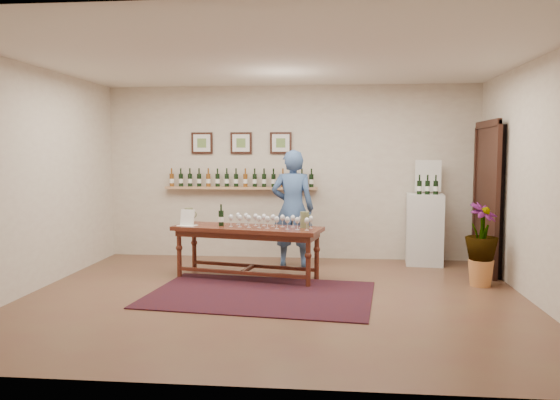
# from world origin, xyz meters

# --- Properties ---
(ground) EXTENTS (6.00, 6.00, 0.00)m
(ground) POSITION_xyz_m (0.00, 0.00, 0.00)
(ground) COLOR brown
(ground) RESTS_ON ground
(room_shell) EXTENTS (6.00, 6.00, 6.00)m
(room_shell) POSITION_xyz_m (2.11, 1.86, 1.12)
(room_shell) COLOR beige
(room_shell) RESTS_ON ground
(rug) EXTENTS (2.85, 2.06, 0.01)m
(rug) POSITION_xyz_m (-0.17, 0.10, 0.01)
(rug) COLOR #4E140D
(rug) RESTS_ON ground
(tasting_table) EXTENTS (2.11, 1.05, 0.72)m
(tasting_table) POSITION_xyz_m (-0.46, 0.95, 0.61)
(tasting_table) COLOR #411510
(tasting_table) RESTS_ON ground
(table_glasses) EXTENTS (1.29, 0.60, 0.17)m
(table_glasses) POSITION_xyz_m (-0.14, 0.92, 0.80)
(table_glasses) COLOR silver
(table_glasses) RESTS_ON tasting_table
(table_bottles) EXTENTS (0.32, 0.19, 0.33)m
(table_bottles) POSITION_xyz_m (-0.83, 1.05, 0.88)
(table_bottles) COLOR black
(table_bottles) RESTS_ON tasting_table
(pitcher_left) EXTENTS (0.18, 0.18, 0.22)m
(pitcher_left) POSITION_xyz_m (-1.34, 1.19, 0.83)
(pitcher_left) COLOR #61663F
(pitcher_left) RESTS_ON tasting_table
(pitcher_right) EXTENTS (0.17, 0.17, 0.22)m
(pitcher_right) POSITION_xyz_m (0.32, 0.91, 0.83)
(pitcher_right) COLOR #61663F
(pitcher_right) RESTS_ON tasting_table
(menu_card) EXTENTS (0.28, 0.23, 0.22)m
(menu_card) POSITION_xyz_m (-1.31, 0.99, 0.83)
(menu_card) COLOR silver
(menu_card) RESTS_ON tasting_table
(display_pedestal) EXTENTS (0.60, 0.60, 1.09)m
(display_pedestal) POSITION_xyz_m (2.11, 2.18, 0.55)
(display_pedestal) COLOR silver
(display_pedestal) RESTS_ON ground
(pedestal_bottles) EXTENTS (0.30, 0.11, 0.30)m
(pedestal_bottles) POSITION_xyz_m (2.12, 2.09, 1.24)
(pedestal_bottles) COLOR black
(pedestal_bottles) RESTS_ON display_pedestal
(info_sign) EXTENTS (0.40, 0.06, 0.54)m
(info_sign) POSITION_xyz_m (2.17, 2.32, 1.36)
(info_sign) COLOR silver
(info_sign) RESTS_ON display_pedestal
(potted_plant) EXTENTS (0.70, 0.70, 0.93)m
(potted_plant) POSITION_xyz_m (2.61, 0.83, 0.55)
(potted_plant) COLOR #C27A40
(potted_plant) RESTS_ON ground
(person) EXTENTS (0.66, 0.45, 1.77)m
(person) POSITION_xyz_m (0.09, 1.80, 0.88)
(person) COLOR #385485
(person) RESTS_ON ground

